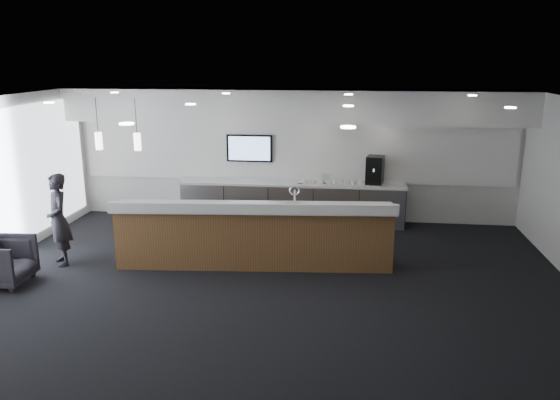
# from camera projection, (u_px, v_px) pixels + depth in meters

# --- Properties ---
(ground) EXTENTS (10.00, 10.00, 0.00)m
(ground) POSITION_uv_depth(u_px,v_px,m) (269.00, 287.00, 8.96)
(ground) COLOR black
(ground) RESTS_ON ground
(ceiling) EXTENTS (10.00, 8.00, 0.02)m
(ceiling) POSITION_uv_depth(u_px,v_px,m) (268.00, 103.00, 8.19)
(ceiling) COLOR black
(ceiling) RESTS_ON back_wall
(back_wall) EXTENTS (10.00, 0.02, 3.00)m
(back_wall) POSITION_uv_depth(u_px,v_px,m) (294.00, 155.00, 12.41)
(back_wall) COLOR silver
(back_wall) RESTS_ON ground
(soffit_bulkhead) EXTENTS (10.00, 0.90, 0.70)m
(soffit_bulkhead) POSITION_uv_depth(u_px,v_px,m) (292.00, 106.00, 11.69)
(soffit_bulkhead) COLOR white
(soffit_bulkhead) RESTS_ON back_wall
(alcove_panel) EXTENTS (9.80, 0.06, 1.40)m
(alcove_panel) POSITION_uv_depth(u_px,v_px,m) (293.00, 151.00, 12.36)
(alcove_panel) COLOR white
(alcove_panel) RESTS_ON back_wall
(back_credenza) EXTENTS (5.06, 0.66, 0.95)m
(back_credenza) POSITION_uv_depth(u_px,v_px,m) (292.00, 202.00, 12.33)
(back_credenza) COLOR #9A9DA3
(back_credenza) RESTS_ON ground
(wall_tv) EXTENTS (1.05, 0.08, 0.62)m
(wall_tv) POSITION_uv_depth(u_px,v_px,m) (250.00, 148.00, 12.40)
(wall_tv) COLOR black
(wall_tv) RESTS_ON back_wall
(pendant_left) EXTENTS (0.12, 0.12, 0.30)m
(pendant_left) POSITION_uv_depth(u_px,v_px,m) (138.00, 142.00, 9.43)
(pendant_left) COLOR #FFE8C6
(pendant_left) RESTS_ON ceiling
(pendant_right) EXTENTS (0.12, 0.12, 0.30)m
(pendant_right) POSITION_uv_depth(u_px,v_px,m) (99.00, 141.00, 9.52)
(pendant_right) COLOR #FFE8C6
(pendant_right) RESTS_ON ceiling
(ceiling_can_lights) EXTENTS (7.00, 5.00, 0.02)m
(ceiling_can_lights) POSITION_uv_depth(u_px,v_px,m) (268.00, 105.00, 8.20)
(ceiling_can_lights) COLOR white
(ceiling_can_lights) RESTS_ON ceiling
(service_counter) EXTENTS (5.02, 1.25, 1.49)m
(service_counter) POSITION_uv_depth(u_px,v_px,m) (254.00, 235.00, 9.79)
(service_counter) COLOR brown
(service_counter) RESTS_ON ground
(coffee_machine) EXTENTS (0.43, 0.51, 0.62)m
(coffee_machine) POSITION_uv_depth(u_px,v_px,m) (375.00, 170.00, 11.96)
(coffee_machine) COLOR black
(coffee_machine) RESTS_ON back_credenza
(info_sign_left) EXTENTS (0.16, 0.06, 0.23)m
(info_sign_left) POSITION_uv_depth(u_px,v_px,m) (301.00, 179.00, 12.03)
(info_sign_left) COLOR silver
(info_sign_left) RESTS_ON back_credenza
(info_sign_right) EXTENTS (0.17, 0.06, 0.23)m
(info_sign_right) POSITION_uv_depth(u_px,v_px,m) (326.00, 178.00, 12.03)
(info_sign_right) COLOR silver
(info_sign_right) RESTS_ON back_credenza
(armchair) EXTENTS (0.91, 0.89, 0.79)m
(armchair) POSITION_uv_depth(u_px,v_px,m) (2.00, 262.00, 9.01)
(armchair) COLOR black
(armchair) RESTS_ON ground
(lounge_guest) EXTENTS (0.70, 0.73, 1.68)m
(lounge_guest) POSITION_uv_depth(u_px,v_px,m) (59.00, 220.00, 9.78)
(lounge_guest) COLOR black
(lounge_guest) RESTS_ON ground
(cup_0) EXTENTS (0.11, 0.11, 0.10)m
(cup_0) POSITION_uv_depth(u_px,v_px,m) (360.00, 183.00, 11.94)
(cup_0) COLOR white
(cup_0) RESTS_ON back_credenza
(cup_1) EXTENTS (0.15, 0.15, 0.10)m
(cup_1) POSITION_uv_depth(u_px,v_px,m) (354.00, 182.00, 11.96)
(cup_1) COLOR white
(cup_1) RESTS_ON back_credenza
(cup_2) EXTENTS (0.13, 0.13, 0.10)m
(cup_2) POSITION_uv_depth(u_px,v_px,m) (347.00, 182.00, 11.97)
(cup_2) COLOR white
(cup_2) RESTS_ON back_credenza
(cup_3) EXTENTS (0.14, 0.14, 0.10)m
(cup_3) POSITION_uv_depth(u_px,v_px,m) (341.00, 182.00, 11.99)
(cup_3) COLOR white
(cup_3) RESTS_ON back_credenza
(cup_4) EXTENTS (0.15, 0.15, 0.10)m
(cup_4) POSITION_uv_depth(u_px,v_px,m) (334.00, 182.00, 12.01)
(cup_4) COLOR white
(cup_4) RESTS_ON back_credenza
(cup_5) EXTENTS (0.11, 0.11, 0.10)m
(cup_5) POSITION_uv_depth(u_px,v_px,m) (328.00, 182.00, 12.02)
(cup_5) COLOR white
(cup_5) RESTS_ON back_credenza
(cup_6) EXTENTS (0.15, 0.15, 0.10)m
(cup_6) POSITION_uv_depth(u_px,v_px,m) (322.00, 181.00, 12.04)
(cup_6) COLOR white
(cup_6) RESTS_ON back_credenza
(cup_7) EXTENTS (0.12, 0.12, 0.10)m
(cup_7) POSITION_uv_depth(u_px,v_px,m) (315.00, 181.00, 12.06)
(cup_7) COLOR white
(cup_7) RESTS_ON back_credenza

